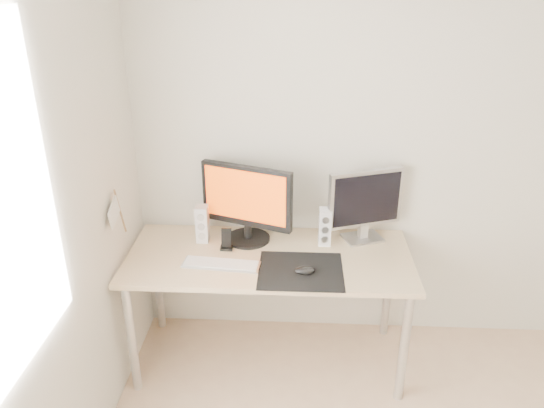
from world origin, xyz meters
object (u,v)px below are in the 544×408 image
object	(u,v)px
keyboard	(221,264)
phone_dock	(227,243)
speaker_left	(202,224)
desk	(269,267)
speaker_right	(325,227)
mouse	(305,270)
main_monitor	(247,201)
second_monitor	(365,202)

from	to	relation	value
keyboard	phone_dock	world-z (taller)	phone_dock
speaker_left	keyboard	bearing A→B (deg)	-62.31
desk	speaker_left	size ratio (longest dim) A/B	7.22
desk	speaker_right	size ratio (longest dim) A/B	7.22
mouse	desk	world-z (taller)	mouse
main_monitor	phone_dock	distance (m)	0.26
speaker_right	mouse	bearing A→B (deg)	-108.78
second_monitor	keyboard	xyz separation A→B (m)	(-0.80, -0.34, -0.23)
desk	phone_dock	distance (m)	0.28
keyboard	main_monitor	bearing A→B (deg)	68.42
speaker_right	keyboard	bearing A→B (deg)	-154.18
speaker_left	speaker_right	distance (m)	0.71
speaker_right	phone_dock	bearing A→B (deg)	-170.87
main_monitor	second_monitor	bearing A→B (deg)	4.24
keyboard	phone_dock	distance (m)	0.19
second_monitor	phone_dock	size ratio (longest dim) A/B	3.38
speaker_left	phone_dock	xyz separation A→B (m)	(0.15, -0.09, -0.07)
second_monitor	mouse	bearing A→B (deg)	-130.08
phone_dock	speaker_right	bearing A→B (deg)	9.13
mouse	second_monitor	xyz separation A→B (m)	(0.35, 0.41, 0.22)
desk	speaker_left	world-z (taller)	speaker_left
speaker_left	phone_dock	size ratio (longest dim) A/B	1.72
speaker_left	keyboard	size ratio (longest dim) A/B	0.52
desk	speaker_right	world-z (taller)	speaker_right
mouse	main_monitor	distance (m)	0.54
main_monitor	second_monitor	size ratio (longest dim) A/B	1.22
mouse	second_monitor	distance (m)	0.58
mouse	main_monitor	size ratio (longest dim) A/B	0.20
main_monitor	second_monitor	world-z (taller)	main_monitor
desk	second_monitor	size ratio (longest dim) A/B	3.67
main_monitor	mouse	bearing A→B (deg)	-47.00
main_monitor	second_monitor	xyz separation A→B (m)	(0.68, 0.05, -0.01)
desk	second_monitor	xyz separation A→B (m)	(0.54, 0.22, 0.32)
keyboard	desk	bearing A→B (deg)	25.91
speaker_left	speaker_right	world-z (taller)	same
second_monitor	speaker_right	size ratio (longest dim) A/B	1.97
mouse	speaker_left	world-z (taller)	speaker_left
desk	second_monitor	world-z (taller)	second_monitor
second_monitor	phone_dock	distance (m)	0.83
second_monitor	keyboard	distance (m)	0.90
keyboard	phone_dock	xyz separation A→B (m)	(0.01, 0.18, 0.03)
phone_dock	mouse	bearing A→B (deg)	-29.39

